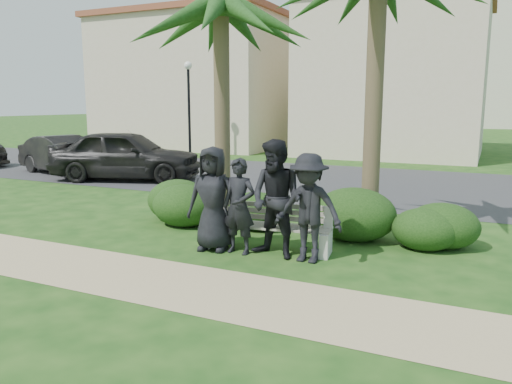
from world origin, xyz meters
TOP-DOWN VIEW (x-y plane):
  - ground at (0.00, 0.00)m, footprint 160.00×160.00m
  - footpath at (0.00, -1.80)m, footprint 30.00×1.60m
  - asphalt_street at (0.00, 8.00)m, footprint 160.00×8.00m
  - stucco_bldg_left at (-12.00, 18.00)m, footprint 10.40×8.40m
  - stucco_bldg_right at (-1.00, 18.00)m, footprint 8.40×8.40m
  - street_lamp at (-9.00, 12.00)m, footprint 0.36×0.36m
  - park_bench at (0.07, 0.24)m, footprint 2.24×0.79m
  - man_a at (-0.77, -0.13)m, footprint 0.94×0.69m
  - man_b at (-0.28, -0.13)m, footprint 0.59×0.40m
  - man_c at (0.37, -0.07)m, footprint 1.05×0.89m
  - man_d at (0.91, -0.07)m, footprint 1.13×0.67m
  - hedge_a at (-2.53, 1.44)m, footprint 1.39×1.15m
  - hedge_b at (-2.18, 1.10)m, footprint 1.33×1.10m
  - hedge_c at (-0.71, 1.46)m, footprint 1.17×0.97m
  - hedge_d at (1.25, 1.53)m, footprint 1.52×1.25m
  - hedge_e at (2.76, 1.68)m, footprint 1.23×1.02m
  - hedge_f at (2.49, 1.43)m, footprint 1.12×0.93m
  - palm_left at (-1.59, 1.70)m, footprint 3.00×3.00m
  - car_a at (-7.25, 5.47)m, footprint 5.14×3.33m
  - car_b at (-10.17, 5.72)m, footprint 4.23×2.27m

SIDE VIEW (x-z plane):
  - ground at x=0.00m, z-range 0.00..0.00m
  - footpath at x=0.00m, z-range -0.01..0.01m
  - asphalt_street at x=0.00m, z-range -0.01..0.01m
  - park_bench at x=0.07m, z-range -0.04..0.73m
  - hedge_f at x=2.49m, z-range 0.00..0.73m
  - hedge_c at x=-0.71m, z-range 0.00..0.77m
  - hedge_e at x=2.76m, z-range 0.00..0.80m
  - hedge_b at x=-2.18m, z-range 0.00..0.87m
  - hedge_a at x=-2.53m, z-range 0.00..0.91m
  - hedge_d at x=1.25m, z-range 0.00..0.99m
  - car_b at x=-10.17m, z-range 0.00..1.32m
  - man_b at x=-0.28m, z-range 0.00..1.59m
  - car_a at x=-7.25m, z-range 0.00..1.63m
  - man_d at x=0.91m, z-range 0.00..1.72m
  - man_a at x=-0.77m, z-range 0.00..1.77m
  - man_c at x=0.37m, z-range 0.00..1.91m
  - street_lamp at x=-9.00m, z-range 0.80..5.09m
  - stucco_bldg_left at x=-12.00m, z-range 0.01..7.31m
  - stucco_bldg_right at x=-1.00m, z-range 0.01..7.31m
  - palm_left at x=-1.59m, z-range 1.68..6.97m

